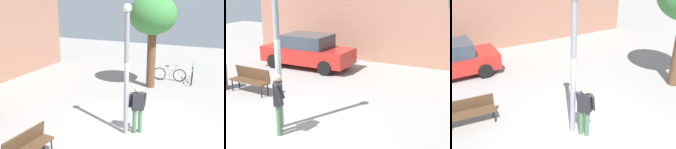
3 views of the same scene
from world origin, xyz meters
The scene contains 7 objects.
ground_plane centered at (0.00, 0.00, 0.00)m, with size 36.00×36.00×0.00m, color gray.
lamppost centered at (-0.37, 0.35, 2.42)m, with size 0.28×0.28×4.36m.
person_by_lamppost centered at (-0.16, 0.01, 0.97)m, with size 0.51×0.62×1.67m.
park_bench centered at (-3.12, 2.24, 0.55)m, with size 1.63×0.57×0.92m.
plaza_tree centered at (4.90, 1.06, 3.59)m, with size 2.34×2.34×4.70m.
bicycle_silver centered at (6.39, 0.40, 0.38)m, with size 0.20×1.81×0.97m.
bicycle_green centered at (6.66, -0.79, 0.38)m, with size 1.80×0.25×0.97m.
Camera 1 is at (-8.61, -2.83, 4.59)m, focal length 45.10 mm.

